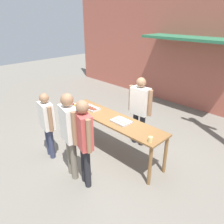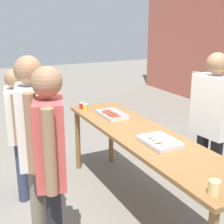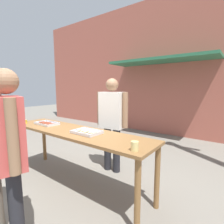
{
  "view_description": "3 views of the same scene",
  "coord_description": "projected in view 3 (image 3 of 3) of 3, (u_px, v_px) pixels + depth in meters",
  "views": [
    {
      "loc": [
        3.19,
        -3.13,
        3.07
      ],
      "look_at": [
        0.0,
        0.0,
        1.06
      ],
      "focal_mm": 35.0,
      "sensor_mm": 36.0,
      "label": 1
    },
    {
      "loc": [
        2.6,
        -1.69,
        2.07
      ],
      "look_at": [
        -0.74,
        -0.0,
        0.96
      ],
      "focal_mm": 50.0,
      "sensor_mm": 36.0,
      "label": 2
    },
    {
      "loc": [
        2.11,
        -1.79,
        1.59
      ],
      "look_at": [
        0.19,
        0.76,
        1.14
      ],
      "focal_mm": 28.0,
      "sensor_mm": 36.0,
      "label": 3
    }
  ],
  "objects": [
    {
      "name": "ground_plane",
      "position": [
        75.0,
        184.0,
        2.9
      ],
      "size": [
        24.0,
        24.0,
        0.0
      ],
      "primitive_type": "plane",
      "color": "slate"
    },
    {
      "name": "person_customer_with_cup",
      "position": [
        10.0,
        145.0,
        1.62
      ],
      "size": [
        0.56,
        0.32,
        1.76
      ],
      "rotation": [
        0.0,
        0.0,
        2.85
      ],
      "color": "#232328",
      "rests_on": "ground"
    },
    {
      "name": "condiment_jar_ketchup",
      "position": [
        25.0,
        121.0,
        3.28
      ],
      "size": [
        0.07,
        0.07,
        0.08
      ],
      "color": "gold",
      "rests_on": "serving_table"
    },
    {
      "name": "serving_table",
      "position": [
        74.0,
        137.0,
        2.78
      ],
      "size": [
        2.73,
        0.66,
        0.91
      ],
      "color": "brown",
      "rests_on": "ground"
    },
    {
      "name": "beer_cup",
      "position": [
        135.0,
        146.0,
        1.87
      ],
      "size": [
        0.08,
        0.08,
        0.1
      ],
      "color": "#DBC67A",
      "rests_on": "serving_table"
    },
    {
      "name": "building_facade_back",
      "position": [
        166.0,
        67.0,
        5.72
      ],
      "size": [
        12.0,
        1.11,
        4.5
      ],
      "color": "#A85647",
      "rests_on": "ground"
    },
    {
      "name": "person_server_behind_table",
      "position": [
        112.0,
        117.0,
        3.24
      ],
      "size": [
        0.65,
        0.28,
        1.75
      ],
      "rotation": [
        0.0,
        0.0,
        0.09
      ],
      "color": "#232328",
      "rests_on": "ground"
    },
    {
      "name": "food_tray_buns",
      "position": [
        87.0,
        132.0,
        2.59
      ],
      "size": [
        0.42,
        0.3,
        0.06
      ],
      "color": "silver",
      "rests_on": "serving_table"
    },
    {
      "name": "food_tray_sausages",
      "position": [
        47.0,
        124.0,
        3.2
      ],
      "size": [
        0.44,
        0.26,
        0.04
      ],
      "color": "silver",
      "rests_on": "serving_table"
    },
    {
      "name": "condiment_jar_mustard",
      "position": [
        22.0,
        121.0,
        3.32
      ],
      "size": [
        0.07,
        0.07,
        0.08
      ],
      "color": "#B22319",
      "rests_on": "serving_table"
    }
  ]
}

